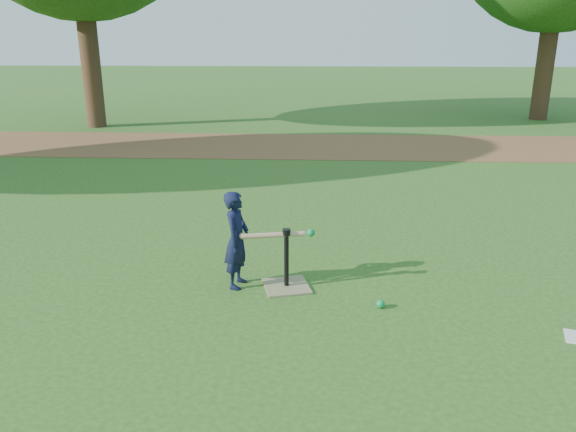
{
  "coord_description": "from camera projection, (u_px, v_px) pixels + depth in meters",
  "views": [
    {
      "loc": [
        -0.04,
        -5.0,
        2.41
      ],
      "look_at": [
        -0.31,
        0.39,
        0.65
      ],
      "focal_mm": 35.0,
      "sensor_mm": 36.0,
      "label": 1
    }
  ],
  "objects": [
    {
      "name": "wiffle_ball_ground",
      "position": [
        381.0,
        304.0,
        5.16
      ],
      "size": [
        0.08,
        0.08,
        0.08
      ],
      "primitive_type": "sphere",
      "color": "#0C843E",
      "rests_on": "ground"
    },
    {
      "name": "child",
      "position": [
        237.0,
        240.0,
        5.48
      ],
      "size": [
        0.29,
        0.39,
        0.98
      ],
      "primitive_type": "imported",
      "rotation": [
        0.0,
        0.0,
        1.4
      ],
      "color": "black",
      "rests_on": "ground"
    },
    {
      "name": "swing_action",
      "position": [
        278.0,
        235.0,
        5.41
      ],
      "size": [
        0.73,
        0.18,
        0.08
      ],
      "color": "tan",
      "rests_on": "ground"
    },
    {
      "name": "dirt_strip",
      "position": [
        318.0,
        146.0,
        12.61
      ],
      "size": [
        24.0,
        3.0,
        0.01
      ],
      "primitive_type": "cube",
      "color": "brown",
      "rests_on": "ground"
    },
    {
      "name": "batting_tee",
      "position": [
        286.0,
        277.0,
        5.55
      ],
      "size": [
        0.53,
        0.53,
        0.61
      ],
      "color": "#847B54",
      "rests_on": "ground"
    },
    {
      "name": "ground",
      "position": [
        317.0,
        292.0,
        5.49
      ],
      "size": [
        80.0,
        80.0,
        0.0
      ],
      "primitive_type": "plane",
      "color": "#285116",
      "rests_on": "ground"
    }
  ]
}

